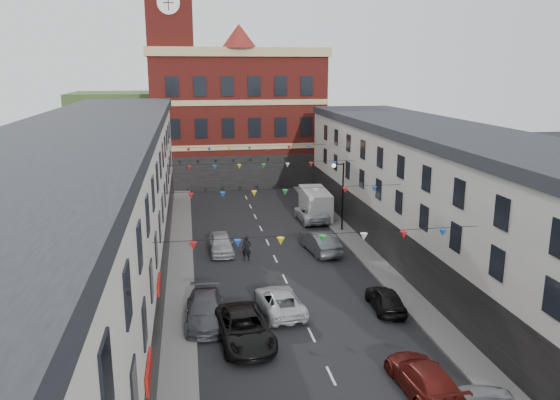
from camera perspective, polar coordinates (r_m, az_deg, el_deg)
ground at (r=33.28m, az=1.75°, el=-10.78°), size 160.00×160.00×0.00m
pavement_left at (r=34.53m, az=-10.40°, el=-9.94°), size 1.80×64.00×0.15m
pavement_right at (r=36.87m, az=11.81°, el=-8.44°), size 1.80×64.00×0.15m
terrace_left at (r=32.33m, az=-19.50°, el=-2.23°), size 8.40×56.00×10.70m
terrace_right at (r=36.60m, az=19.88°, el=-1.27°), size 8.40×56.00×9.70m
civic_building at (r=68.15m, az=-4.58°, el=8.85°), size 20.60×13.30×18.50m
clock_tower at (r=64.72m, az=-11.29°, el=14.41°), size 5.60×5.60×30.00m
distant_hill at (r=92.14m, az=-8.41°, el=8.02°), size 40.00×14.00×10.00m
street_lamp at (r=46.53m, az=6.30°, el=1.32°), size 1.10×0.36×6.00m
car_left_c at (r=28.75m, az=-3.80°, el=-13.22°), size 3.13×5.81×1.55m
car_left_d at (r=30.97m, az=-7.87°, el=-11.34°), size 2.31×5.19×1.48m
car_left_e at (r=41.93m, az=-6.19°, el=-4.52°), size 1.83×4.41×1.49m
car_right_c at (r=25.57m, az=14.76°, el=-17.50°), size 2.23×5.01×1.43m
car_right_d at (r=32.81m, az=10.96°, el=-10.12°), size 1.76×4.01×1.34m
car_right_e at (r=41.89m, az=4.18°, el=-4.38°), size 2.39×5.20×1.65m
car_right_f at (r=50.32m, az=3.25°, el=-1.40°), size 2.63×5.31×1.45m
moving_car at (r=31.97m, az=-0.06°, el=-10.49°), size 2.71×5.10×1.36m
white_van at (r=51.59m, az=3.70°, el=-0.39°), size 2.49×5.92×2.58m
pedestrian at (r=39.95m, az=-3.51°, el=-5.07°), size 0.81×0.65×1.92m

